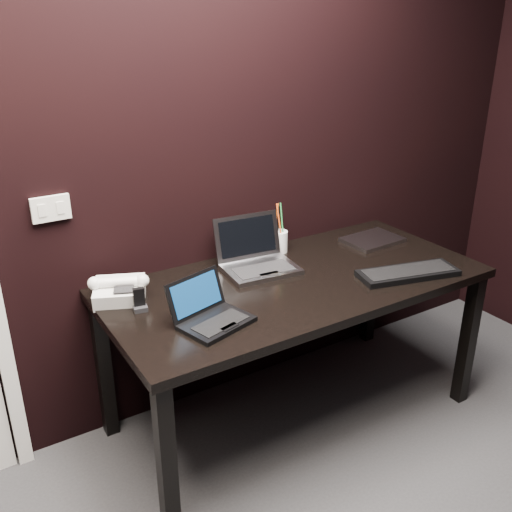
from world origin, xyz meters
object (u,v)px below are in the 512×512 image
mobile_phone (140,302)px  netbook (211,314)px  silver_laptop (257,260)px  desk_phone (120,290)px  ext_keyboard (408,273)px  closed_laptop (372,240)px  desk (296,295)px  pen_cup (279,241)px

mobile_phone → netbook: bearing=-50.9°
silver_laptop → desk_phone: silver_laptop is taller
silver_laptop → ext_keyboard: silver_laptop is taller
mobile_phone → ext_keyboard: bearing=-16.1°
closed_laptop → desk_phone: 1.33m
silver_laptop → mobile_phone: (-0.61, -0.09, -0.01)m
desk → mobile_phone: 0.71m
desk_phone → desk: bearing=-16.7°
mobile_phone → silver_laptop: bearing=8.8°
ext_keyboard → pen_cup: bearing=121.8°
ext_keyboard → pen_cup: size_ratio=1.92×
silver_laptop → desk_phone: bearing=177.1°
desk_phone → pen_cup: pen_cup is taller
mobile_phone → pen_cup: size_ratio=0.37×
mobile_phone → closed_laptop: bearing=3.0°
mobile_phone → pen_cup: (0.81, 0.21, 0.02)m
ext_keyboard → mobile_phone: (-1.14, 0.33, 0.02)m
silver_laptop → closed_laptop: 0.69m
closed_laptop → mobile_phone: size_ratio=3.19×
netbook → closed_laptop: netbook is taller
netbook → desk: bearing=16.1°
silver_laptop → closed_laptop: bearing=-2.3°
desk → netbook: (-0.50, -0.14, 0.11)m
desk → silver_laptop: size_ratio=4.82×
ext_keyboard → desk: bearing=152.1°
ext_keyboard → closed_laptop: (0.15, 0.40, -0.00)m
netbook → mobile_phone: bearing=129.1°
silver_laptop → closed_laptop: silver_laptop is taller
desk → ext_keyboard: size_ratio=3.54×
desk → ext_keyboard: 0.51m
mobile_phone → desk: bearing=-7.6°
netbook → mobile_phone: (-0.19, 0.24, 0.00)m
netbook → ext_keyboard: (0.95, -0.09, -0.02)m
pen_cup → silver_laptop: bearing=-149.5°
netbook → silver_laptop: bearing=38.7°
desk_phone → mobile_phone: 0.13m
silver_laptop → mobile_phone: silver_laptop is taller
netbook → desk_phone: (-0.23, 0.36, 0.01)m
closed_laptop → pen_cup: pen_cup is taller
silver_laptop → desk_phone: size_ratio=1.36×
netbook → ext_keyboard: size_ratio=0.65×
silver_laptop → closed_laptop: size_ratio=1.18×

